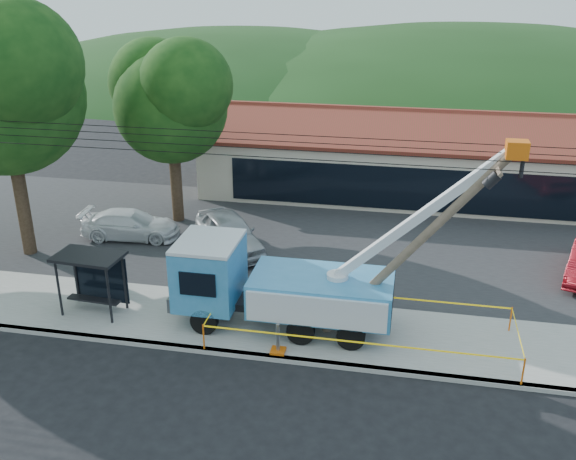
% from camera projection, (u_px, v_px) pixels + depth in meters
% --- Properties ---
extents(ground, '(120.00, 120.00, 0.00)m').
position_uv_depth(ground, '(251.00, 399.00, 18.71)').
color(ground, black).
rests_on(ground, ground).
extents(curb, '(60.00, 0.25, 0.15)m').
position_uv_depth(curb, '(267.00, 357.00, 20.58)').
color(curb, gray).
rests_on(curb, ground).
extents(sidewalk, '(60.00, 4.00, 0.15)m').
position_uv_depth(sidewalk, '(279.00, 327.00, 22.31)').
color(sidewalk, gray).
rests_on(sidewalk, ground).
extents(parking_lot, '(60.00, 12.00, 0.10)m').
position_uv_depth(parking_lot, '(315.00, 239.00, 29.57)').
color(parking_lot, '#28282B').
rests_on(parking_lot, ground).
extents(strip_mall, '(22.50, 8.53, 4.67)m').
position_uv_depth(strip_mall, '(410.00, 158.00, 35.39)').
color(strip_mall, beige).
rests_on(strip_mall, ground).
extents(tree_west_near, '(7.56, 6.72, 10.80)m').
position_uv_depth(tree_west_near, '(2.00, 81.00, 25.26)').
color(tree_west_near, '#332316').
rests_on(tree_west_near, ground).
extents(tree_lot, '(6.30, 5.60, 8.94)m').
position_uv_depth(tree_lot, '(170.00, 96.00, 29.39)').
color(tree_lot, '#332316').
rests_on(tree_lot, ground).
extents(hill_west, '(78.40, 56.00, 28.00)m').
position_uv_depth(hill_west, '(242.00, 80.00, 71.29)').
color(hill_west, '#183714').
rests_on(hill_west, ground).
extents(hill_center, '(89.60, 64.00, 32.00)m').
position_uv_depth(hill_center, '(474.00, 88.00, 66.78)').
color(hill_center, '#183714').
rests_on(hill_center, ground).
extents(utility_truck, '(11.00, 3.98, 6.94)m').
position_uv_depth(utility_truck, '(277.00, 284.00, 21.82)').
color(utility_truck, black).
rests_on(utility_truck, ground).
extents(leaning_pole, '(5.66, 1.63, 6.87)m').
position_uv_depth(leaning_pole, '(423.00, 238.00, 20.04)').
color(leaning_pole, brown).
rests_on(leaning_pole, ground).
extents(bus_shelter, '(2.44, 1.60, 2.26)m').
position_uv_depth(bus_shelter, '(92.00, 269.00, 22.69)').
color(bus_shelter, black).
rests_on(bus_shelter, ground).
extents(caution_tape, '(9.95, 3.17, 0.92)m').
position_uv_depth(caution_tape, '(361.00, 322.00, 21.18)').
color(caution_tape, '#E75F0C').
rests_on(caution_tape, ground).
extents(car_silver, '(4.40, 5.02, 1.64)m').
position_uv_depth(car_silver, '(230.00, 252.00, 28.35)').
color(car_silver, '#9FA2A6').
rests_on(car_silver, ground).
extents(car_white, '(4.62, 2.22, 1.30)m').
position_uv_depth(car_white, '(132.00, 239.00, 29.65)').
color(car_white, white).
rests_on(car_white, ground).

